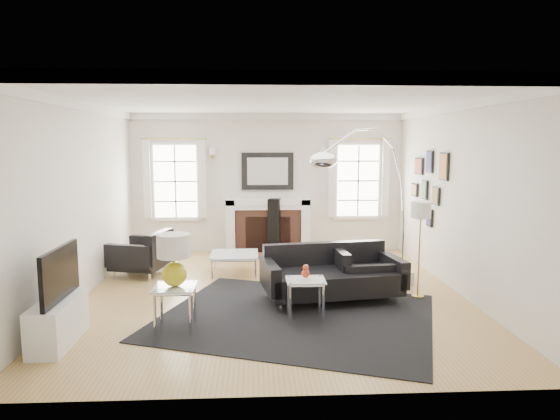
{
  "coord_description": "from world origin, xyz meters",
  "views": [
    {
      "loc": [
        -0.27,
        -7.13,
        2.21
      ],
      "look_at": [
        0.12,
        0.3,
        1.21
      ],
      "focal_mm": 32.0,
      "sensor_mm": 36.0,
      "label": 1
    }
  ],
  "objects": [
    {
      "name": "front_wall",
      "position": [
        0.0,
        -3.0,
        1.4
      ],
      "size": [
        5.5,
        0.04,
        2.8
      ],
      "primitive_type": "cube",
      "color": "silver",
      "rests_on": "floor"
    },
    {
      "name": "gourd_lamp",
      "position": [
        -1.22,
        -1.36,
        0.9
      ],
      "size": [
        0.39,
        0.39,
        0.63
      ],
      "color": "gold",
      "rests_on": "side_table_left"
    },
    {
      "name": "armchair_left",
      "position": [
        -2.14,
        1.21,
        0.35
      ],
      "size": [
        1.03,
        1.1,
        0.62
      ],
      "color": "black",
      "rests_on": "floor"
    },
    {
      "name": "back_wall",
      "position": [
        0.0,
        3.0,
        1.4
      ],
      "size": [
        5.5,
        0.04,
        2.8
      ],
      "primitive_type": "cube",
      "color": "silver",
      "rests_on": "floor"
    },
    {
      "name": "right_wall",
      "position": [
        2.75,
        0.0,
        1.4
      ],
      "size": [
        0.04,
        6.0,
        2.8
      ],
      "primitive_type": "cube",
      "color": "silver",
      "rests_on": "floor"
    },
    {
      "name": "armchair_right",
      "position": [
        1.24,
        -0.11,
        0.32
      ],
      "size": [
        0.83,
        0.91,
        0.57
      ],
      "color": "black",
      "rests_on": "floor"
    },
    {
      "name": "nesting_table",
      "position": [
        0.36,
        -1.12,
        0.42
      ],
      "size": [
        0.48,
        0.41,
        0.53
      ],
      "color": "silver",
      "rests_on": "floor"
    },
    {
      "name": "arc_floor_lamp",
      "position": [
        1.35,
        -0.1,
        1.36
      ],
      "size": [
        1.78,
        1.65,
        2.52
      ],
      "color": "white",
      "rests_on": "floor"
    },
    {
      "name": "side_table_left",
      "position": [
        -1.22,
        -1.36,
        0.43
      ],
      "size": [
        0.49,
        0.49,
        0.53
      ],
      "color": "silver",
      "rests_on": "floor"
    },
    {
      "name": "window_right",
      "position": [
        1.85,
        2.95,
        1.46
      ],
      "size": [
        1.24,
        0.15,
        1.62
      ],
      "color": "white",
      "rests_on": "back_wall"
    },
    {
      "name": "floor",
      "position": [
        0.0,
        0.0,
        0.0
      ],
      "size": [
        6.0,
        6.0,
        0.0
      ],
      "primitive_type": "plane",
      "color": "#A57A45",
      "rests_on": "ground"
    },
    {
      "name": "fireplace",
      "position": [
        0.0,
        2.79,
        0.54
      ],
      "size": [
        1.7,
        0.69,
        1.11
      ],
      "color": "white",
      "rests_on": "floor"
    },
    {
      "name": "coffee_table",
      "position": [
        -0.61,
        1.18,
        0.32
      ],
      "size": [
        0.79,
        0.79,
        0.35
      ],
      "color": "silver",
      "rests_on": "floor"
    },
    {
      "name": "stick_floor_lamp",
      "position": [
        2.08,
        -0.26,
        1.2
      ],
      "size": [
        0.28,
        0.28,
        1.39
      ],
      "color": "#B69C3F",
      "rests_on": "floor"
    },
    {
      "name": "orange_vase",
      "position": [
        0.36,
        -1.12,
        0.63
      ],
      "size": [
        0.11,
        0.11,
        0.17
      ],
      "color": "red",
      "rests_on": "nesting_table"
    },
    {
      "name": "ceiling",
      "position": [
        0.0,
        0.0,
        2.8
      ],
      "size": [
        5.5,
        6.0,
        0.02
      ],
      "primitive_type": "cube",
      "color": "white",
      "rests_on": "back_wall"
    },
    {
      "name": "crown_molding",
      "position": [
        0.0,
        0.0,
        2.74
      ],
      "size": [
        5.5,
        6.0,
        0.12
      ],
      "primitive_type": "cube",
      "color": "white",
      "rests_on": "back_wall"
    },
    {
      "name": "gallery_wall",
      "position": [
        2.72,
        1.3,
        1.53
      ],
      "size": [
        0.04,
        1.73,
        1.29
      ],
      "color": "black",
      "rests_on": "right_wall"
    },
    {
      "name": "sofa",
      "position": [
        0.81,
        -0.28,
        0.34
      ],
      "size": [
        2.06,
        1.19,
        0.63
      ],
      "color": "black",
      "rests_on": "floor"
    },
    {
      "name": "mantel_mirror",
      "position": [
        0.0,
        2.95,
        1.65
      ],
      "size": [
        1.05,
        0.07,
        0.75
      ],
      "color": "black",
      "rests_on": "back_wall"
    },
    {
      "name": "tv_unit",
      "position": [
        -2.44,
        -1.7,
        0.33
      ],
      "size": [
        0.35,
        1.0,
        1.09
      ],
      "color": "white",
      "rests_on": "floor"
    },
    {
      "name": "left_wall",
      "position": [
        -2.75,
        0.0,
        1.4
      ],
      "size": [
        0.04,
        6.0,
        2.8
      ],
      "primitive_type": "cube",
      "color": "silver",
      "rests_on": "floor"
    },
    {
      "name": "window_left",
      "position": [
        -1.85,
        2.95,
        1.46
      ],
      "size": [
        1.24,
        0.15,
        1.62
      ],
      "color": "white",
      "rests_on": "back_wall"
    },
    {
      "name": "speaker_tower",
      "position": [
        0.13,
        2.65,
        0.56
      ],
      "size": [
        0.28,
        0.28,
        1.12
      ],
      "primitive_type": "cube",
      "rotation": [
        0.0,
        0.0,
        -0.3
      ],
      "color": "black",
      "rests_on": "floor"
    },
    {
      "name": "area_rug",
      "position": [
        0.26,
        -0.98,
        0.01
      ],
      "size": [
        4.09,
        3.75,
        0.01
      ],
      "primitive_type": "cube",
      "rotation": [
        0.0,
        0.0,
        -0.34
      ],
      "color": "black",
      "rests_on": "floor"
    }
  ]
}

